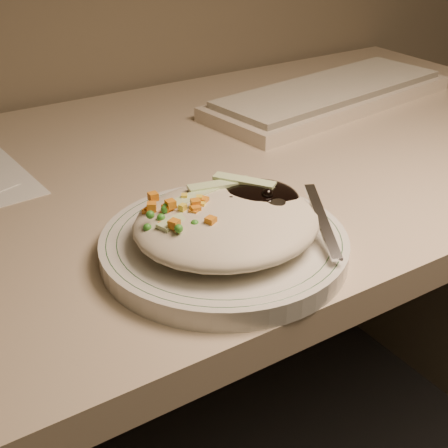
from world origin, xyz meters
TOP-DOWN VIEW (x-y plane):
  - desk at (0.00, 1.38)m, footprint 1.40×0.70m
  - plate at (-0.09, 1.16)m, footprint 0.26×0.26m
  - plate_rim at (-0.09, 1.16)m, footprint 0.24×0.24m
  - meal at (-0.08, 1.16)m, footprint 0.21×0.19m
  - keyboard at (0.33, 1.47)m, footprint 0.48×0.22m

SIDE VIEW (x-z plane):
  - desk at x=0.00m, z-range 0.17..0.91m
  - plate at x=-0.09m, z-range 0.74..0.76m
  - keyboard at x=0.33m, z-range 0.74..0.77m
  - plate_rim at x=-0.09m, z-range 0.76..0.76m
  - meal at x=-0.08m, z-range 0.76..0.81m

